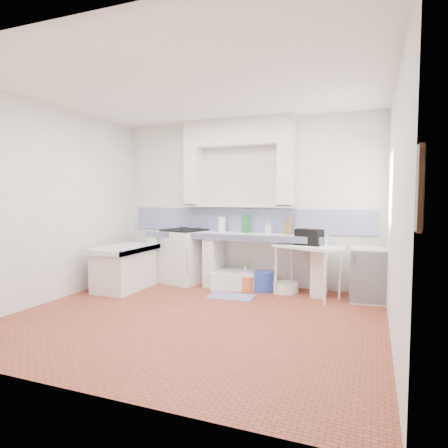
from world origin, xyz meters
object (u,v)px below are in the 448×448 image
(sink, at_px, (242,280))
(fridge, at_px, (368,274))
(stove, at_px, (185,257))
(side_table, at_px, (307,271))

(sink, height_order, fridge, fridge)
(stove, height_order, side_table, stove)
(sink, bearing_deg, stove, 158.47)
(sink, relative_size, side_table, 1.10)
(stove, xyz_separation_m, fridge, (3.01, -0.12, -0.07))
(stove, distance_m, side_table, 2.16)
(stove, xyz_separation_m, sink, (1.06, -0.00, -0.33))
(sink, bearing_deg, side_table, -31.82)
(stove, relative_size, side_table, 0.97)
(stove, xyz_separation_m, side_table, (2.15, -0.20, -0.06))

